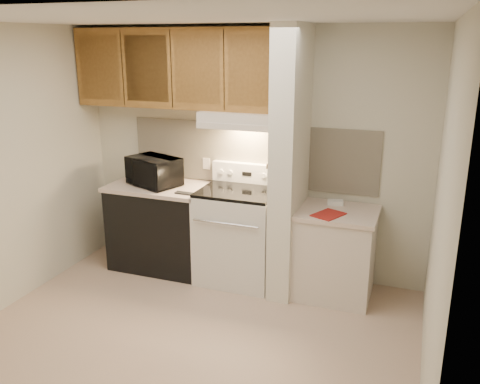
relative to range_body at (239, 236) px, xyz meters
The scene contains 49 objects.
floor 1.24m from the range_body, 90.00° to the right, with size 3.60×3.60×0.00m, color tan.
ceiling 2.34m from the range_body, 90.00° to the right, with size 3.60×3.60×0.00m, color white.
wall_back 0.86m from the range_body, 90.00° to the left, with size 3.60×0.02×2.50m, color beige.
wall_right 2.28m from the range_body, 32.69° to the right, with size 0.02×3.00×2.50m, color beige.
backsplash 0.84m from the range_body, 90.00° to the left, with size 2.60×0.02×0.63m, color beige.
range_body is the anchor object (origin of this frame).
oven_window 0.32m from the range_body, 90.00° to the right, with size 0.50×0.01×0.30m, color black.
oven_handle 0.44m from the range_body, 90.00° to the right, with size 0.02×0.02×0.65m, color silver.
cooktop 0.48m from the range_body, ahead, with size 0.74×0.64×0.03m, color black.
range_backguard 0.66m from the range_body, 90.00° to the left, with size 0.76×0.08×0.20m, color silver.
range_display 0.64m from the range_body, 90.00° to the left, with size 0.10×0.01×0.04m, color black.
range_knob_left_outer 0.70m from the range_body, 139.40° to the left, with size 0.05×0.05×0.02m, color silver.
range_knob_left_inner 0.66m from the range_body, 126.87° to the left, with size 0.05×0.05×0.02m, color silver.
range_knob_right_inner 0.66m from the range_body, 53.13° to the left, with size 0.05×0.05×0.02m, color silver.
range_knob_right_outer 0.70m from the range_body, 40.60° to the left, with size 0.05×0.05×0.02m, color silver.
dishwasher_front 0.88m from the range_body, behind, with size 1.00×0.63×0.87m, color black.
left_countertop 0.98m from the range_body, behind, with size 1.04×0.67×0.04m, color beige.
spoon_rest 0.69m from the range_body, 158.40° to the right, with size 0.21×0.07×0.01m, color black.
teal_jar 0.97m from the range_body, behind, with size 0.09×0.09×0.10m, color #336F63.
outlet 0.86m from the range_body, 146.31° to the left, with size 0.08×0.01×0.12m, color beige.
microwave 1.11m from the range_body, behind, with size 0.53×0.36×0.29m, color black.
partition_pillar 0.94m from the range_body, ahead, with size 0.22×0.70×2.50m, color silver.
pillar_trim 0.93m from the range_body, ahead, with size 0.01×0.70×0.04m, color olive.
knife_strip 0.95m from the range_body, ahead, with size 0.02×0.42×0.04m, color black.
knife_blade_a 0.87m from the range_body, 29.79° to the right, with size 0.01×0.04×0.16m, color silver.
knife_handle_a 1.01m from the range_body, 30.71° to the right, with size 0.02×0.02×0.10m, color black.
knife_blade_b 0.85m from the range_body, 18.53° to the right, with size 0.01×0.04×0.18m, color silver.
knife_handle_b 0.99m from the range_body, 17.83° to the right, with size 0.02×0.02×0.10m, color black.
knife_blade_c 0.83m from the range_body, ahead, with size 0.01×0.04×0.20m, color silver.
knife_handle_c 0.99m from the range_body, ahead, with size 0.02×0.02×0.10m, color black.
knife_blade_d 0.85m from the range_body, ahead, with size 0.01×0.04×0.16m, color silver.
knife_handle_d 0.98m from the range_body, ahead, with size 0.02×0.02×0.10m, color black.
knife_blade_e 0.85m from the range_body, 16.33° to the left, with size 0.01×0.04×0.18m, color silver.
knife_handle_e 0.99m from the range_body, 16.27° to the left, with size 0.02×0.02×0.10m, color black.
oven_mitt 0.83m from the range_body, 23.58° to the left, with size 0.03×0.10×0.23m, color slate.
right_cab_base 0.97m from the range_body, ahead, with size 0.70×0.60×0.81m, color beige.
right_countertop 1.04m from the range_body, ahead, with size 0.74×0.64×0.04m, color beige.
red_folder 1.01m from the range_body, ahead, with size 0.21×0.28×0.01m, color maroon.
white_box 1.02m from the range_body, 10.77° to the left, with size 0.15×0.10×0.04m, color white.
range_hood 1.17m from the range_body, 90.00° to the left, with size 0.78×0.44×0.15m, color beige.
hood_lip 1.12m from the range_body, 90.00° to the right, with size 0.78×0.04×0.06m, color beige.
upper_cabinets 1.77m from the range_body, 166.16° to the left, with size 2.18×0.33×0.77m, color olive.
cab_door_a 2.22m from the range_body, behind, with size 0.46×0.01×0.63m, color olive.
cab_gap_a 2.04m from the range_body, behind, with size 0.01×0.01×0.73m, color black.
cab_door_b 1.89m from the range_body, behind, with size 0.46×0.01×0.63m, color olive.
cab_gap_b 1.77m from the range_body, behind, with size 0.01×0.01×0.73m, color black.
cab_door_c 1.68m from the range_body, behind, with size 0.46×0.01×0.63m, color olive.
cab_gap_c 1.63m from the range_body, behind, with size 0.01×0.01×0.73m, color black.
cab_door_d 1.63m from the range_body, ahead, with size 0.46×0.01×0.63m, color olive.
Camera 1 is at (1.65, -3.30, 2.36)m, focal length 38.00 mm.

